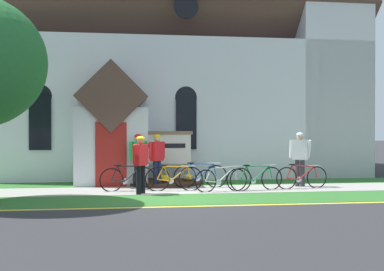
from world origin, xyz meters
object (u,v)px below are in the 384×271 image
Objects in this scene: cyclist_in_red_jersey at (138,156)px; cyclist_in_green_jersey at (157,156)px; church_sign at (163,149)px; cyclist_in_yellow_jersey at (141,160)px; bicycle_red at (302,177)px; cyclist_in_orange_jersey at (300,154)px; bicycle_orange at (128,178)px; roadside_conifer at (299,75)px; bicycle_black at (221,179)px; bicycle_yellow at (200,176)px; bicycle_blue at (256,178)px; bicycle_green at (174,178)px.

cyclist_in_red_jersey reaches higher than cyclist_in_green_jersey.
church_sign is 1.23× the size of cyclist_in_yellow_jersey.
cyclist_in_orange_jersey reaches higher than bicycle_red.
cyclist_in_yellow_jersey is at bearing -65.70° from bicycle_orange.
cyclist_in_yellow_jersey reaches higher than bicycle_red.
cyclist_in_yellow_jersey is (0.37, -0.81, 0.60)m from bicycle_orange.
cyclist_in_orange_jersey is 0.25× the size of roadside_conifer.
cyclist_in_orange_jersey is at bearing 3.87° from bicycle_orange.
bicycle_black is at bearing -171.72° from bicycle_red.
bicycle_red is at bearing -11.51° from bicycle_yellow.
roadside_conifer is (5.86, 6.86, 4.15)m from bicycle_yellow.
cyclist_in_red_jersey is at bearing 168.74° from bicycle_red.
bicycle_black is 0.98× the size of cyclist_in_green_jersey.
cyclist_in_orange_jersey is at bearing 24.83° from bicycle_blue.
bicycle_green is (-2.51, 0.20, 0.01)m from bicycle_blue.
cyclist_in_red_jersey is at bearing 150.13° from bicycle_black.
cyclist_in_green_jersey reaches higher than bicycle_black.
roadside_conifer reaches higher than church_sign.
cyclist_in_orange_jersey reaches higher than bicycle_black.
bicycle_green is at bearing -8.27° from bicycle_orange.
bicycle_blue is 0.99× the size of bicycle_yellow.
cyclist_in_red_jersey is at bearing 68.84° from bicycle_orange.
cyclist_in_green_jersey is at bearing 166.39° from bicycle_red.
cyclist_in_green_jersey is at bearing 161.68° from bicycle_yellow.
church_sign is at bearing 124.83° from bicycle_yellow.
bicycle_yellow is 1.02× the size of cyclist_in_red_jersey.
cyclist_in_yellow_jersey is at bearing -173.36° from bicycle_blue.
bicycle_yellow reaches higher than bicycle_orange.
bicycle_green is 1.43m from bicycle_black.
cyclist_in_yellow_jersey reaches higher than bicycle_orange.
bicycle_blue is 1.03× the size of bicycle_orange.
roadside_conifer is (6.93, 5.32, 3.35)m from church_sign.
cyclist_in_red_jersey is 1.01× the size of cyclist_in_green_jersey.
cyclist_in_yellow_jersey reaches higher than bicycle_blue.
roadside_conifer is (4.27, 7.76, 4.15)m from bicycle_blue.
bicycle_red is 0.24× the size of roadside_conifer.
bicycle_green reaches higher than bicycle_red.
bicycle_orange is at bearing -137.95° from roadside_conifer.
bicycle_green is (-4.05, -0.06, 0.02)m from bicycle_red.
bicycle_green is at bearing 175.40° from bicycle_blue.
cyclist_in_green_jersey is (-1.83, 1.47, 0.65)m from bicycle_black.
bicycle_blue is at bearing -170.44° from bicycle_red.
bicycle_yellow is (-3.13, 0.64, 0.02)m from bicycle_red.
bicycle_yellow is 9.93m from roadside_conifer.
cyclist_in_red_jersey is (0.34, 0.87, 0.64)m from bicycle_orange.
bicycle_black is 3.02m from cyclist_in_orange_jersey.
bicycle_blue is 2.51m from bicycle_green.
bicycle_red is 1.05× the size of bicycle_black.
cyclist_in_orange_jersey is (3.27, -0.12, 0.67)m from bicycle_yellow.
cyclist_in_orange_jersey is 4.67m from cyclist_in_green_jersey.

